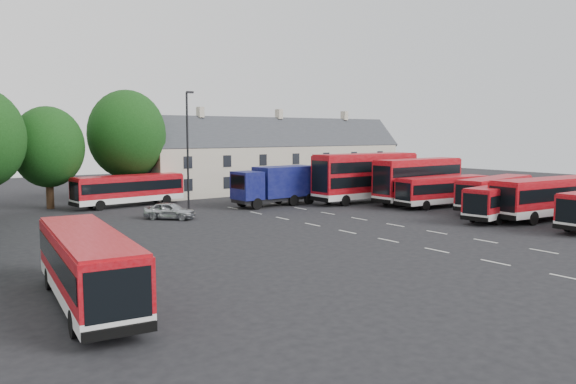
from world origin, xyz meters
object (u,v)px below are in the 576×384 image
object	(u,v)px
bus_dd_south	(418,178)
box_truck	(276,184)
lamppost	(188,147)
bus_west	(88,262)
silver_car	(170,211)

from	to	relation	value
bus_dd_south	box_truck	distance (m)	14.48
lamppost	bus_dd_south	bearing A→B (deg)	-24.49
bus_dd_south	bus_west	distance (m)	40.29
bus_dd_south	silver_car	distance (m)	25.41
box_truck	lamppost	xyz separation A→B (m)	(-8.21, 2.51, 3.68)
box_truck	lamppost	bearing A→B (deg)	161.28
bus_dd_south	lamppost	world-z (taller)	lamppost
bus_west	box_truck	xyz separation A→B (m)	(24.83, 21.71, 0.30)
bus_west	bus_dd_south	bearing A→B (deg)	-61.64
bus_dd_south	bus_west	size ratio (longest dim) A/B	1.00
bus_west	silver_car	bearing A→B (deg)	-25.68
bus_west	silver_car	xyz separation A→B (m)	(12.67, 19.79, -1.13)
bus_dd_south	bus_west	xyz separation A→B (m)	(-37.50, -14.71, -0.71)
bus_west	lamppost	bearing A→B (deg)	-27.51
box_truck	silver_car	xyz separation A→B (m)	(-12.16, -1.91, -1.43)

